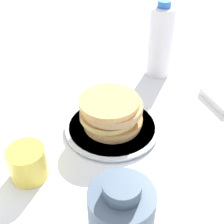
# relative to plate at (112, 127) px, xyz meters

# --- Properties ---
(ground_plane) EXTENTS (4.00, 4.00, 0.00)m
(ground_plane) POSITION_rel_plate_xyz_m (0.03, -0.02, -0.01)
(ground_plane) COLOR white
(plate) EXTENTS (0.23, 0.23, 0.01)m
(plate) POSITION_rel_plate_xyz_m (0.00, 0.00, 0.00)
(plate) COLOR silver
(plate) RESTS_ON ground_plane
(pancake_stack) EXTENTS (0.15, 0.15, 0.08)m
(pancake_stack) POSITION_rel_plate_xyz_m (-0.00, -0.00, 0.05)
(pancake_stack) COLOR tan
(pancake_stack) RESTS_ON plate
(juice_glass) EXTENTS (0.08, 0.08, 0.07)m
(juice_glass) POSITION_rel_plate_xyz_m (0.12, -0.19, 0.03)
(juice_glass) COLOR yellow
(juice_glass) RESTS_ON ground_plane
(cream_jug) EXTENTS (0.12, 0.12, 0.12)m
(cream_jug) POSITION_rel_plate_xyz_m (0.27, -0.01, 0.05)
(cream_jug) COLOR #4C6075
(cream_jug) RESTS_ON ground_plane
(water_bottle_mid) EXTENTS (0.07, 0.07, 0.23)m
(water_bottle_mid) POSITION_rel_plate_xyz_m (-0.25, 0.17, 0.10)
(water_bottle_mid) COLOR white
(water_bottle_mid) RESTS_ON ground_plane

